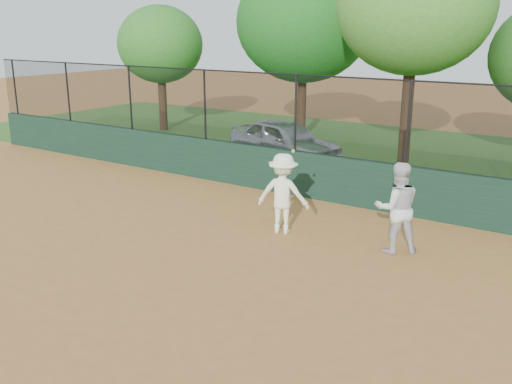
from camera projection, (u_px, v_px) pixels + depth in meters
The scene contains 10 objects.
ground at pixel (152, 277), 10.31m from camera, with size 80.00×80.00×0.00m, color #B07339.
back_wall at pixel (311, 176), 14.93m from camera, with size 26.00×0.20×1.20m, color #173424.
grass_strip at pixel (392, 156), 19.90m from camera, with size 36.00×12.00×0.01m, color #2B581B.
parked_car at pixel (285, 141), 18.85m from camera, with size 1.67×4.16×1.42m, color #B5BABF.
player_second at pixel (397, 208), 11.22m from camera, with size 0.90×0.70×1.84m, color silver.
player_main at pixel (283, 194), 12.34m from camera, with size 1.27×0.94×1.99m.
fence_assembly at pixel (312, 113), 14.49m from camera, with size 26.00×0.06×2.00m.
tree_0 at pixel (160, 45), 24.03m from camera, with size 3.74×3.40×5.25m.
tree_1 at pixel (303, 22), 21.92m from camera, with size 5.35×4.86×6.83m.
tree_2 at pixel (414, 6), 17.06m from camera, with size 4.78×4.34×7.01m.
Camera 1 is at (6.82, -6.83, 4.36)m, focal length 40.00 mm.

